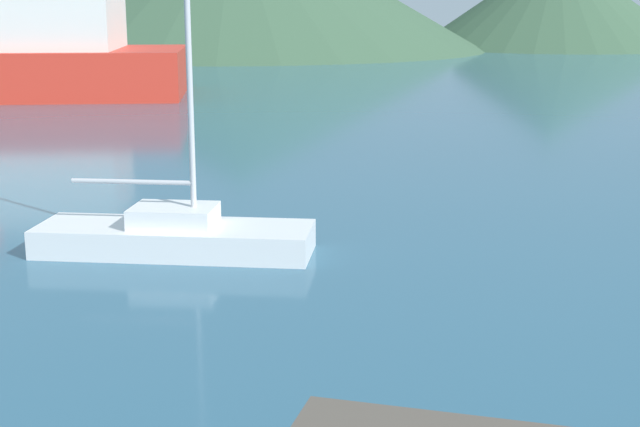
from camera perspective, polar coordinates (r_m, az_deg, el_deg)
sailboat_inner at (r=18.60m, az=-9.28°, el=-1.26°), size 5.84×2.49×7.66m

